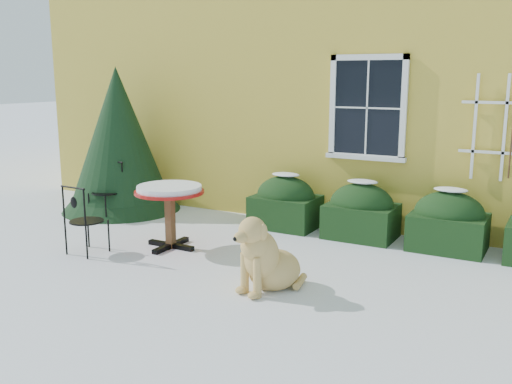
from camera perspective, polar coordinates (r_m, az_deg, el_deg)
The scene contains 8 objects.
ground at distance 7.24m, azimuth -3.87°, elevation -8.40°, with size 80.00×80.00×0.00m, color white.
house at distance 13.26m, azimuth 13.07°, elevation 14.52°, with size 12.40×8.40×6.40m.
hedge_row at distance 8.76m, azimuth 14.52°, elevation -2.46°, with size 4.95×0.80×0.91m.
evergreen_shrub at distance 10.81m, azimuth -13.50°, elevation 3.76°, with size 2.17×2.17×2.63m.
bistro_table at distance 8.28m, azimuth -8.65°, elevation -0.40°, with size 1.00×1.00×0.93m.
patio_chair_near at distance 8.32m, azimuth -16.82°, elevation -2.66°, with size 0.47×0.47×0.99m.
patio_chair_far at distance 10.28m, azimuth -14.62°, elevation 0.16°, with size 0.48×0.48×1.00m.
dog at distance 6.66m, azimuth 0.95°, elevation -6.74°, with size 0.77×1.01×0.94m.
Camera 1 is at (3.71, -5.71, 2.47)m, focal length 40.00 mm.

